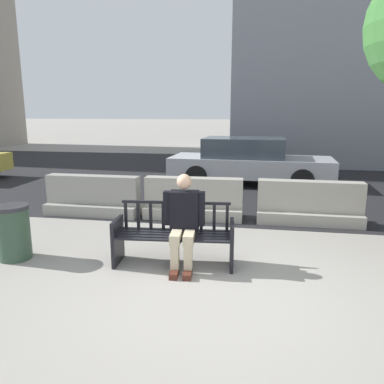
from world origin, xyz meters
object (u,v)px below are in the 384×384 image
jersey_barrier_centre (194,202)px  jersey_barrier_left (94,199)px  seated_person (184,219)px  trash_bin (13,232)px  car_sedan_mid (249,161)px  jersey_barrier_right (309,206)px  street_bench (174,238)px

jersey_barrier_centre → jersey_barrier_left: bearing=-177.0°
seated_person → trash_bin: size_ratio=1.61×
car_sedan_mid → jersey_barrier_centre: bearing=-104.6°
trash_bin → car_sedan_mid: bearing=63.4°
jersey_barrier_left → car_sedan_mid: size_ratio=0.41×
jersey_barrier_left → car_sedan_mid: (3.15, 3.99, 0.35)m
seated_person → jersey_barrier_centre: bearing=96.5°
jersey_barrier_centre → jersey_barrier_left: 2.15m
jersey_barrier_left → jersey_barrier_right: (4.44, 0.13, 0.00)m
street_bench → jersey_barrier_centre: 2.43m
seated_person → jersey_barrier_right: (2.02, 2.49, -0.35)m
car_sedan_mid → street_bench: bearing=-97.9°
jersey_barrier_right → car_sedan_mid: 4.09m
seated_person → trash_bin: bearing=-176.4°
jersey_barrier_right → trash_bin: jersey_barrier_right is taller
jersey_barrier_centre → trash_bin: bearing=-130.7°
trash_bin → jersey_barrier_centre: bearing=49.3°
car_sedan_mid → trash_bin: (-3.27, -6.52, -0.28)m
jersey_barrier_centre → trash_bin: 3.47m
seated_person → jersey_barrier_centre: size_ratio=0.65×
seated_person → jersey_barrier_left: seated_person is taller
jersey_barrier_left → trash_bin: 2.53m
jersey_barrier_centre → jersey_barrier_left: same height
jersey_barrier_centre → car_sedan_mid: size_ratio=0.42×
seated_person → jersey_barrier_right: seated_person is taller
street_bench → trash_bin: 2.40m
jersey_barrier_centre → trash_bin: (-2.26, -2.63, 0.07)m
seated_person → jersey_barrier_centre: seated_person is taller
street_bench → trash_bin: bearing=-175.1°
jersey_barrier_centre → jersey_barrier_right: 2.30m
jersey_barrier_left → trash_bin: size_ratio=2.46×
street_bench → trash_bin: (-2.39, -0.21, 0.02)m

